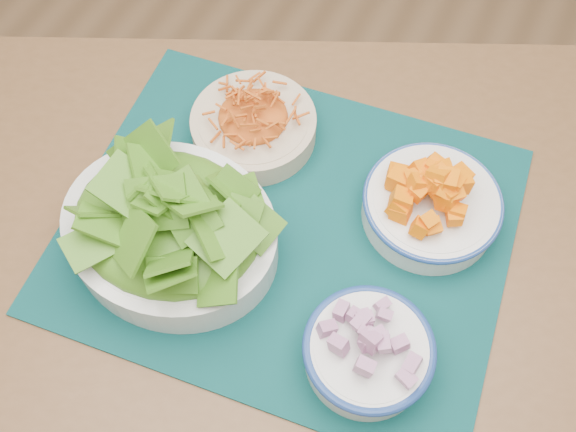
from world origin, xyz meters
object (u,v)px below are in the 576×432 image
at_px(squash_bowl, 433,201).
at_px(lettuce_bowl, 169,224).
at_px(table, 273,292).
at_px(placemat, 288,228).
at_px(onion_bowl, 369,350).
at_px(carrot_bowl, 253,121).

bearing_deg(squash_bowl, lettuce_bowl, -147.55).
bearing_deg(table, placemat, 66.14).
relative_size(placemat, lettuce_bowl, 1.99).
relative_size(lettuce_bowl, onion_bowl, 1.50).
bearing_deg(onion_bowl, lettuce_bowl, 172.36).
height_order(placemat, squash_bowl, squash_bowl).
relative_size(carrot_bowl, lettuce_bowl, 0.62).
distance_m(table, placemat, 0.12).
bearing_deg(carrot_bowl, squash_bowl, -4.32).
distance_m(table, lettuce_bowl, 0.21).
relative_size(placemat, onion_bowl, 2.99).
distance_m(placemat, carrot_bowl, 0.16).
xyz_separation_m(lettuce_bowl, onion_bowl, (0.28, -0.04, -0.02)).
height_order(table, placemat, placemat).
distance_m(squash_bowl, onion_bowl, 0.22).
relative_size(placemat, squash_bowl, 2.65).
xyz_separation_m(carrot_bowl, squash_bowl, (0.27, -0.02, 0.01)).
height_order(lettuce_bowl, onion_bowl, lettuce_bowl).
bearing_deg(carrot_bowl, onion_bowl, -41.78).
xyz_separation_m(table, carrot_bowl, (-0.11, 0.17, 0.14)).
relative_size(carrot_bowl, onion_bowl, 0.93).
height_order(placemat, onion_bowl, onion_bowl).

